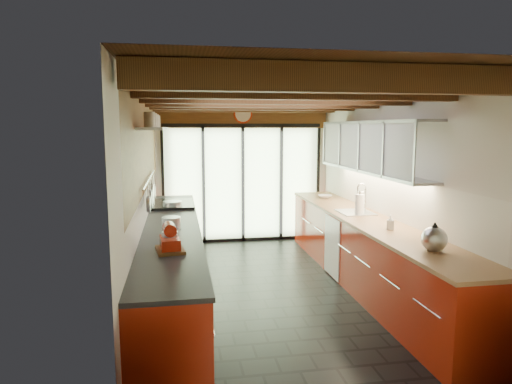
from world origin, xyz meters
TOP-DOWN VIEW (x-y plane):
  - ground at (0.00, 0.00)m, footprint 5.50×5.50m
  - room_shell at (0.00, 0.00)m, footprint 5.50×5.50m
  - ceiling_beams at (-0.00, 0.38)m, footprint 3.14×5.06m
  - glass_door at (0.00, 2.69)m, footprint 2.95×0.10m
  - left_counter at (-1.28, 0.00)m, footprint 0.68×5.00m
  - range_stove at (-1.28, 1.45)m, footprint 0.66×0.90m
  - right_counter at (1.27, 0.00)m, footprint 0.68×5.00m
  - sink_assembly at (1.29, 0.40)m, footprint 0.45×0.52m
  - upper_cabinets_right at (1.43, 0.30)m, footprint 0.34×3.00m
  - left_wall_fixtures at (-1.47, 0.14)m, footprint 0.28×2.60m
  - stand_mixer at (-1.27, -1.19)m, footprint 0.21×0.33m
  - pot_large at (-1.27, -0.20)m, footprint 0.25×0.25m
  - pot_small at (-1.27, 1.18)m, footprint 0.32×0.32m
  - cutting_board at (-1.27, -1.21)m, footprint 0.30×0.39m
  - kettle at (1.27, -1.62)m, footprint 0.29×0.33m
  - paper_towel at (1.27, 0.25)m, footprint 0.15×0.15m
  - soap_bottle at (1.27, -0.68)m, footprint 0.11×0.11m
  - bowl at (1.27, 1.74)m, footprint 0.28×0.28m

SIDE VIEW (x-z plane):
  - ground at x=0.00m, z-range 0.00..0.00m
  - right_counter at x=1.27m, z-range 0.00..0.92m
  - left_counter at x=-1.28m, z-range 0.00..0.92m
  - range_stove at x=-1.28m, z-range -0.01..0.96m
  - cutting_board at x=-1.27m, z-range 0.92..0.95m
  - bowl at x=1.27m, z-range 0.92..0.98m
  - sink_assembly at x=1.29m, z-range 0.75..1.17m
  - pot_small at x=-1.27m, z-range 0.92..1.03m
  - pot_large at x=-1.27m, z-range 0.92..1.06m
  - soap_bottle at x=1.27m, z-range 0.92..1.10m
  - stand_mixer at x=-1.27m, z-range 0.89..1.17m
  - kettle at x=1.27m, z-range 0.90..1.20m
  - paper_towel at x=1.27m, z-range 0.89..1.23m
  - room_shell at x=0.00m, z-range -1.10..4.40m
  - glass_door at x=0.00m, z-range 0.21..3.11m
  - upper_cabinets_right at x=1.43m, z-range 0.35..3.35m
  - left_wall_fixtures at x=-1.47m, z-range 1.40..2.36m
  - ceiling_beams at x=0.00m, z-range 0.01..4.91m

